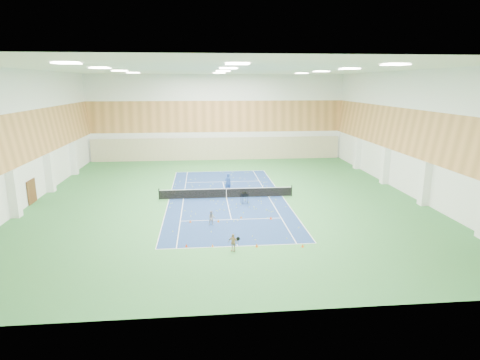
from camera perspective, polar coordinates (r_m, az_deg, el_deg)
name	(u,v)px	position (r m, az deg, el deg)	size (l,w,h in m)	color
ground	(226,198)	(38.77, -1.95, -2.54)	(40.00, 40.00, 0.00)	#317237
room_shell	(226,136)	(37.54, -2.02, 6.29)	(36.00, 40.00, 12.00)	white
wood_cladding	(226,114)	(37.34, -2.05, 9.33)	(36.00, 40.00, 8.00)	#C7874A
ceiling_light_grid	(225,70)	(37.25, -2.10, 15.35)	(21.40, 25.40, 0.06)	white
court_surface	(226,198)	(38.77, -1.95, -2.53)	(10.97, 23.77, 0.01)	navy
tennis_balls_scatter	(226,197)	(38.76, -1.95, -2.48)	(10.57, 22.77, 0.07)	#CBE627
tennis_net	(226,192)	(38.62, -1.95, -1.76)	(12.80, 0.10, 1.10)	black
back_curtain	(218,149)	(57.70, -3.19, 4.46)	(35.40, 0.16, 3.20)	#C6B793
door_left_b	(32,191)	(41.49, -27.50, -1.46)	(0.08, 1.80, 2.20)	#593319
coach	(228,182)	(40.73, -1.75, -0.35)	(0.70, 0.46, 1.92)	#204595
child_court	(212,218)	(31.45, -4.04, -5.41)	(0.54, 0.42, 1.11)	#94949C
child_apron	(233,242)	(26.68, -1.00, -8.86)	(0.70, 0.29, 1.19)	tan
ball_cart	(244,198)	(36.89, 0.62, -2.58)	(0.58, 0.58, 1.00)	black
cone_svc_a	(190,221)	(32.26, -7.08, -5.83)	(0.20, 0.20, 0.22)	#EE580C
cone_svc_b	(218,221)	(32.15, -3.11, -5.81)	(0.20, 0.20, 0.22)	orange
cone_svc_c	(241,217)	(32.99, 0.17, -5.30)	(0.18, 0.18, 0.20)	#DD620B
cone_svc_d	(271,218)	(32.84, 4.43, -5.39)	(0.22, 0.22, 0.24)	#E13D0B
cone_base_a	(186,245)	(27.69, -7.64, -9.22)	(0.20, 0.20, 0.22)	#E93E0C
cone_base_b	(213,246)	(27.55, -3.91, -9.28)	(0.17, 0.17, 0.19)	orange
cone_base_c	(257,245)	(27.49, 2.40, -9.26)	(0.21, 0.21, 0.24)	#DA570B
cone_base_d	(303,246)	(27.77, 8.91, -9.19)	(0.20, 0.20, 0.22)	#E9520C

